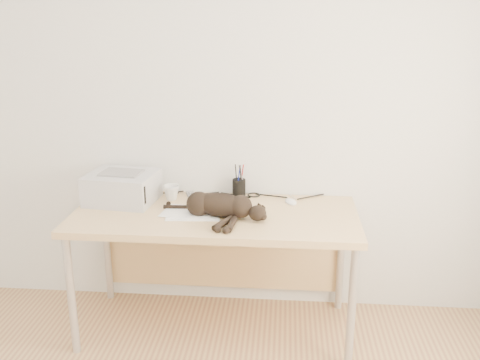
# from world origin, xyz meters

# --- Properties ---
(wall_back) EXTENTS (3.50, 0.00, 3.50)m
(wall_back) POSITION_xyz_m (0.00, 1.75, 1.30)
(wall_back) COLOR silver
(wall_back) RESTS_ON floor
(desk) EXTENTS (1.60, 0.70, 0.74)m
(desk) POSITION_xyz_m (0.00, 1.48, 0.61)
(desk) COLOR #E0B983
(desk) RESTS_ON floor
(printer) EXTENTS (0.42, 0.37, 0.18)m
(printer) POSITION_xyz_m (-0.57, 1.54, 0.83)
(printer) COLOR silver
(printer) RESTS_ON desk
(papers) EXTENTS (0.34, 0.26, 0.01)m
(papers) POSITION_xyz_m (-0.13, 1.37, 0.74)
(papers) COLOR white
(papers) RESTS_ON desk
(cat) EXTENTS (0.60, 0.36, 0.14)m
(cat) POSITION_xyz_m (0.03, 1.33, 0.80)
(cat) COLOR black
(cat) RESTS_ON desk
(mug) EXTENTS (0.13, 0.13, 0.09)m
(mug) POSITION_xyz_m (-0.29, 1.59, 0.78)
(mug) COLOR white
(mug) RESTS_ON desk
(pen_cup) EXTENTS (0.08, 0.08, 0.20)m
(pen_cup) POSITION_xyz_m (0.11, 1.68, 0.80)
(pen_cup) COLOR black
(pen_cup) RESTS_ON desk
(remote_grey) EXTENTS (0.10, 0.17, 0.02)m
(remote_grey) POSITION_xyz_m (-0.18, 1.64, 0.75)
(remote_grey) COLOR gray
(remote_grey) RESTS_ON desk
(remote_black) EXTENTS (0.09, 0.17, 0.02)m
(remote_black) POSITION_xyz_m (0.07, 1.42, 0.75)
(remote_black) COLOR black
(remote_black) RESTS_ON desk
(mouse) EXTENTS (0.10, 0.12, 0.03)m
(mouse) POSITION_xyz_m (0.43, 1.60, 0.76)
(mouse) COLOR white
(mouse) RESTS_ON desk
(cable_tangle) EXTENTS (1.36, 0.08, 0.01)m
(cable_tangle) POSITION_xyz_m (0.00, 1.70, 0.75)
(cable_tangle) COLOR black
(cable_tangle) RESTS_ON desk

